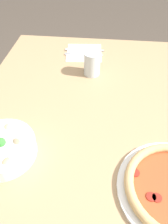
# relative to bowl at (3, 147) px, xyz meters

# --- Properties ---
(ground_plane) EXTENTS (8.00, 8.00, 0.00)m
(ground_plane) POSITION_rel_bowl_xyz_m (0.15, -0.25, -0.79)
(ground_plane) COLOR #4C4238
(dining_table) EXTENTS (1.33, 0.93, 0.75)m
(dining_table) POSITION_rel_bowl_xyz_m (0.15, -0.25, -0.13)
(dining_table) COLOR tan
(dining_table) RESTS_ON ground_plane
(bowl) EXTENTS (0.21, 0.21, 0.07)m
(bowl) POSITION_rel_bowl_xyz_m (0.00, 0.00, 0.00)
(bowl) COLOR white
(bowl) RESTS_ON dining_table
(napkin) EXTENTS (0.19, 0.19, 0.00)m
(napkin) POSITION_rel_bowl_xyz_m (0.65, -0.18, -0.03)
(napkin) COLOR white
(napkin) RESTS_ON dining_table
(fork) EXTENTS (0.02, 0.20, 0.00)m
(fork) POSITION_rel_bowl_xyz_m (0.62, -0.18, -0.03)
(fork) COLOR silver
(fork) RESTS_ON napkin
(knife) EXTENTS (0.02, 0.20, 0.01)m
(knife) POSITION_rel_bowl_xyz_m (0.67, -0.19, -0.03)
(knife) COLOR silver
(knife) RESTS_ON napkin
(glass) EXTENTS (0.07, 0.07, 0.11)m
(glass) POSITION_rel_bowl_xyz_m (0.47, -0.24, 0.02)
(glass) COLOR silver
(glass) RESTS_ON dining_table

